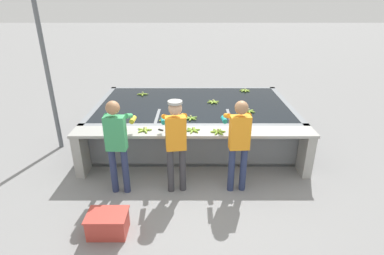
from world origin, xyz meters
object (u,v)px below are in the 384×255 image
(banana_bunch_floating_2, at_px, (164,120))
(banana_bunch_ledge_1, at_px, (191,130))
(worker_1, at_px, (174,138))
(banana_bunch_floating_3, at_px, (212,102))
(banana_bunch_ledge_0, at_px, (143,130))
(banana_bunch_ledge_2, at_px, (217,131))
(knife_0, at_px, (163,131))
(banana_bunch_floating_0, at_px, (247,111))
(support_post_left, at_px, (46,75))
(banana_bunch_floating_4, at_px, (141,94))
(worker_2, at_px, (237,138))
(worker_0, at_px, (115,139))
(crate, at_px, (107,224))
(banana_bunch_floating_1, at_px, (243,90))
(banana_bunch_floating_5, at_px, (189,118))

(banana_bunch_floating_2, distance_m, banana_bunch_ledge_1, 0.72)
(worker_1, height_order, banana_bunch_floating_3, worker_1)
(banana_bunch_floating_2, distance_m, banana_bunch_ledge_0, 0.60)
(banana_bunch_ledge_2, xyz_separation_m, knife_0, (-0.94, 0.06, -0.01))
(banana_bunch_floating_0, relative_size, support_post_left, 0.09)
(banana_bunch_floating_4, relative_size, support_post_left, 0.09)
(banana_bunch_floating_3, relative_size, banana_bunch_ledge_2, 1.00)
(worker_2, height_order, banana_bunch_ledge_2, worker_2)
(worker_1, xyz_separation_m, banana_bunch_floating_4, (-0.94, 2.69, -0.08))
(worker_1, relative_size, banana_bunch_ledge_1, 5.68)
(worker_0, xyz_separation_m, crate, (0.04, -1.02, -0.79))
(banana_bunch_ledge_1, bearing_deg, worker_0, -155.90)
(banana_bunch_floating_3, distance_m, support_post_left, 3.47)
(banana_bunch_floating_4, distance_m, banana_bunch_ledge_2, 2.80)
(banana_bunch_floating_3, height_order, banana_bunch_ledge_2, banana_bunch_ledge_2)
(worker_0, height_order, worker_1, worker_0)
(worker_0, relative_size, banana_bunch_ledge_1, 5.72)
(banana_bunch_floating_0, xyz_separation_m, banana_bunch_floating_2, (-1.67, -0.48, 0.00))
(banana_bunch_floating_0, distance_m, banana_bunch_ledge_1, 1.51)
(banana_bunch_floating_1, height_order, banana_bunch_floating_5, same)
(banana_bunch_floating_5, relative_size, crate, 0.51)
(banana_bunch_floating_2, height_order, banana_bunch_ledge_0, banana_bunch_ledge_0)
(banana_bunch_ledge_0, distance_m, support_post_left, 2.43)
(banana_bunch_floating_1, xyz_separation_m, banana_bunch_ledge_2, (-0.89, -2.57, 0.00))
(banana_bunch_ledge_2, bearing_deg, banana_bunch_floating_5, 126.18)
(banana_bunch_floating_3, height_order, banana_bunch_ledge_1, banana_bunch_ledge_1)
(worker_1, bearing_deg, support_post_left, 148.61)
(banana_bunch_floating_0, distance_m, banana_bunch_floating_4, 2.66)
(banana_bunch_ledge_0, relative_size, crate, 0.50)
(banana_bunch_floating_0, bearing_deg, banana_bunch_floating_3, 138.78)
(banana_bunch_ledge_2, relative_size, support_post_left, 0.09)
(worker_1, height_order, knife_0, worker_1)
(worker_0, xyz_separation_m, banana_bunch_floating_1, (2.53, 3.05, -0.08))
(banana_bunch_floating_5, bearing_deg, worker_2, -54.20)
(worker_1, distance_m, knife_0, 0.56)
(banana_bunch_floating_1, xyz_separation_m, banana_bunch_floating_3, (-0.87, -0.92, 0.00))
(banana_bunch_floating_1, relative_size, banana_bunch_ledge_2, 1.00)
(banana_bunch_ledge_2, bearing_deg, worker_2, -54.78)
(banana_bunch_ledge_0, bearing_deg, banana_bunch_floating_2, 55.93)
(banana_bunch_floating_3, height_order, banana_bunch_floating_5, same)
(banana_bunch_floating_2, distance_m, knife_0, 0.51)
(banana_bunch_floating_4, height_order, banana_bunch_floating_5, same)
(worker_0, height_order, worker_2, worker_0)
(banana_bunch_floating_1, height_order, banana_bunch_floating_4, same)
(banana_bunch_ledge_2, bearing_deg, banana_bunch_floating_4, 126.20)
(worker_2, xyz_separation_m, crate, (-1.90, -1.07, -0.78))
(banana_bunch_ledge_1, bearing_deg, crate, -126.75)
(banana_bunch_floating_1, height_order, banana_bunch_ledge_1, banana_bunch_ledge_1)
(support_post_left, bearing_deg, banana_bunch_floating_0, -1.65)
(worker_2, bearing_deg, crate, -150.54)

